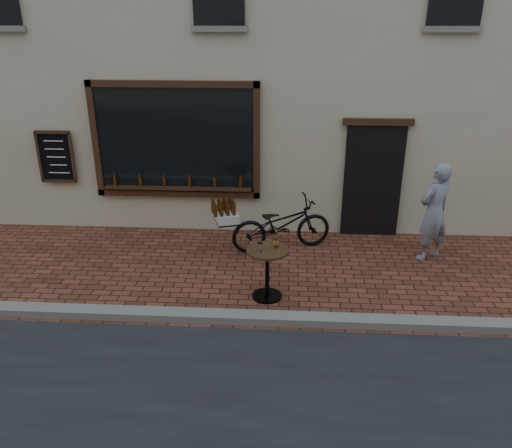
{
  "coord_description": "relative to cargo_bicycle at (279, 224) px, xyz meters",
  "views": [
    {
      "loc": [
        0.21,
        -5.86,
        4.05
      ],
      "look_at": [
        -0.22,
        1.2,
        1.1
      ],
      "focal_mm": 35.0,
      "sensor_mm": 36.0,
      "label": 1
    }
  ],
  "objects": [
    {
      "name": "ground",
      "position": [
        -0.13,
        -2.64,
        -0.51
      ],
      "size": [
        90.0,
        90.0,
        0.0
      ],
      "primitive_type": "plane",
      "color": "#4E2619",
      "rests_on": "ground"
    },
    {
      "name": "kerb",
      "position": [
        -0.13,
        -2.44,
        -0.45
      ],
      "size": [
        90.0,
        0.25,
        0.12
      ],
      "primitive_type": "cube",
      "color": "slate",
      "rests_on": "ground"
    },
    {
      "name": "cargo_bicycle",
      "position": [
        0.0,
        0.0,
        0.0
      ],
      "size": [
        2.25,
        1.25,
        1.06
      ],
      "rotation": [
        0.0,
        0.0,
        1.89
      ],
      "color": "black",
      "rests_on": "ground"
    },
    {
      "name": "bistro_table",
      "position": [
        -0.15,
        -1.75,
        0.08
      ],
      "size": [
        0.64,
        0.64,
        1.1
      ],
      "color": "black",
      "rests_on": "ground"
    },
    {
      "name": "pedestrian",
      "position": [
        2.7,
        -0.22,
        0.39
      ],
      "size": [
        0.78,
        0.71,
        1.79
      ],
      "primitive_type": "imported",
      "rotation": [
        0.0,
        0.0,
        3.71
      ],
      "color": "gray",
      "rests_on": "ground"
    }
  ]
}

